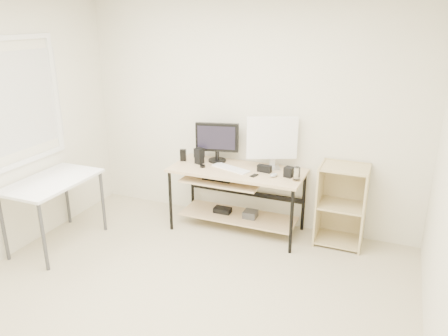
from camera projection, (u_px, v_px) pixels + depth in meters
room at (147, 163)px, 3.33m from camera, size 4.01×4.01×2.62m
desk at (235, 186)px, 4.97m from camera, size 1.50×0.65×0.75m
side_table at (53, 187)px, 4.59m from camera, size 0.60×1.00×0.75m
shelf_unit at (342, 204)px, 4.71m from camera, size 0.50×0.40×0.90m
black_monitor at (217, 140)px, 5.06m from camera, size 0.50×0.21×0.46m
white_imac at (272, 139)px, 4.78m from camera, size 0.53×0.27×0.59m
keyboard at (231, 168)px, 4.88m from camera, size 0.48×0.27×0.02m
mouse at (274, 175)px, 4.65m from camera, size 0.10×0.12×0.04m
center_speaker at (264, 169)px, 4.79m from camera, size 0.16×0.08×0.08m
speaker_left at (199, 156)px, 5.04m from camera, size 0.12×0.12×0.18m
speaker_right at (289, 172)px, 4.64m from camera, size 0.11×0.11×0.11m
audio_controller at (183, 155)px, 5.14m from camera, size 0.08×0.06×0.14m
volume_puck at (203, 166)px, 4.94m from camera, size 0.08×0.08×0.03m
smartphone at (254, 176)px, 4.68m from camera, size 0.08×0.11×0.01m
coaster at (297, 180)px, 4.55m from camera, size 0.12×0.12×0.01m
drinking_glass at (297, 174)px, 4.53m from camera, size 0.09×0.09×0.14m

